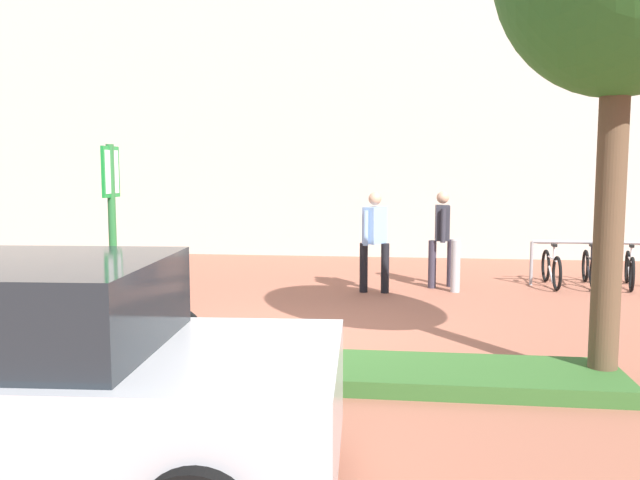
# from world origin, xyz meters

# --- Properties ---
(ground_plane) EXTENTS (60.00, 60.00, 0.00)m
(ground_plane) POSITION_xyz_m (0.00, 0.00, 0.00)
(ground_plane) COLOR #9E5B47
(building_facade) EXTENTS (28.00, 1.20, 10.00)m
(building_facade) POSITION_xyz_m (0.00, 8.37, 5.00)
(building_facade) COLOR beige
(building_facade) RESTS_ON ground
(planter_strip) EXTENTS (7.00, 1.10, 0.16)m
(planter_strip) POSITION_xyz_m (-0.11, -1.62, 0.08)
(planter_strip) COLOR #336028
(planter_strip) RESTS_ON ground
(parking_sign_post) EXTENTS (0.08, 0.36, 2.36)m
(parking_sign_post) POSITION_xyz_m (-1.72, -1.62, 1.55)
(parking_sign_post) COLOR #2D7238
(parking_sign_post) RESTS_ON ground
(bike_at_sign) EXTENTS (1.68, 0.42, 0.86)m
(bike_at_sign) POSITION_xyz_m (-1.66, -1.39, 0.35)
(bike_at_sign) COLOR black
(bike_at_sign) RESTS_ON ground
(bike_rack_cluster) EXTENTS (2.11, 1.62, 0.83)m
(bike_rack_cluster) POSITION_xyz_m (4.62, 4.22, 0.35)
(bike_rack_cluster) COLOR #99999E
(bike_rack_cluster) RESTS_ON ground
(bollard_steel) EXTENTS (0.16, 0.16, 0.90)m
(bollard_steel) POSITION_xyz_m (2.17, 3.36, 0.45)
(bollard_steel) COLOR #ADADB2
(bollard_steel) RESTS_ON ground
(person_suited_dark) EXTENTS (0.48, 0.61, 1.72)m
(person_suited_dark) POSITION_xyz_m (1.95, 3.80, 0.98)
(person_suited_dark) COLOR #383342
(person_suited_dark) RESTS_ON ground
(person_casual_tan) EXTENTS (0.51, 0.53, 1.72)m
(person_casual_tan) POSITION_xyz_m (0.78, 3.14, 0.98)
(person_casual_tan) COLOR black
(person_casual_tan) RESTS_ON ground
(car_silver_sedan) EXTENTS (4.40, 2.23, 1.54)m
(car_silver_sedan) POSITION_xyz_m (-1.34, -4.23, 0.76)
(car_silver_sedan) COLOR #B7B7BC
(car_silver_sedan) RESTS_ON ground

